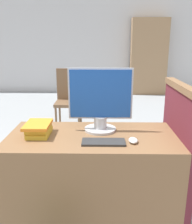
{
  "coord_description": "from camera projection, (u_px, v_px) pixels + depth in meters",
  "views": [
    {
      "loc": [
        0.06,
        -1.49,
        1.45
      ],
      "look_at": [
        0.03,
        0.3,
        0.94
      ],
      "focal_mm": 40.0,
      "sensor_mm": 36.0,
      "label": 1
    }
  ],
  "objects": [
    {
      "name": "desk",
      "position": [
        92.0,
        177.0,
        2.04
      ],
      "size": [
        1.31,
        0.66,
        0.74
      ],
      "color": "brown",
      "rests_on": "ground_plane"
    },
    {
      "name": "mouse",
      "position": [
        133.0,
        140.0,
        1.8
      ],
      "size": [
        0.07,
        0.1,
        0.03
      ],
      "color": "silver",
      "rests_on": "desk"
    },
    {
      "name": "carrel_divider",
      "position": [
        176.0,
        152.0,
        2.02
      ],
      "size": [
        0.07,
        0.76,
        1.13
      ],
      "color": "#5B1E28",
      "rests_on": "ground_plane"
    },
    {
      "name": "wall_back",
      "position": [
        98.0,
        43.0,
        6.99
      ],
      "size": [
        12.0,
        0.06,
        2.8
      ],
      "color": "silver",
      "rests_on": "ground_plane"
    },
    {
      "name": "far_chair",
      "position": [
        69.0,
        96.0,
        4.3
      ],
      "size": [
        0.44,
        0.44,
        0.99
      ],
      "rotation": [
        0.0,
        0.0,
        0.2
      ],
      "color": "brown",
      "rests_on": "ground_plane"
    },
    {
      "name": "bookshelf_far",
      "position": [
        149.0,
        57.0,
        6.83
      ],
      "size": [
        0.99,
        0.32,
        2.04
      ],
      "color": "#9E7A56",
      "rests_on": "ground_plane"
    },
    {
      "name": "keyboard",
      "position": [
        104.0,
        142.0,
        1.79
      ],
      "size": [
        0.31,
        0.13,
        0.02
      ],
      "color": "#2D2D2D",
      "rests_on": "desk"
    },
    {
      "name": "monitor",
      "position": [
        100.0,
        102.0,
        1.99
      ],
      "size": [
        0.51,
        0.26,
        0.51
      ],
      "color": "#B7B7BC",
      "rests_on": "desk"
    },
    {
      "name": "book_stack",
      "position": [
        39.0,
        129.0,
        1.94
      ],
      "size": [
        0.19,
        0.26,
        0.1
      ],
      "color": "gold",
      "rests_on": "desk"
    }
  ]
}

